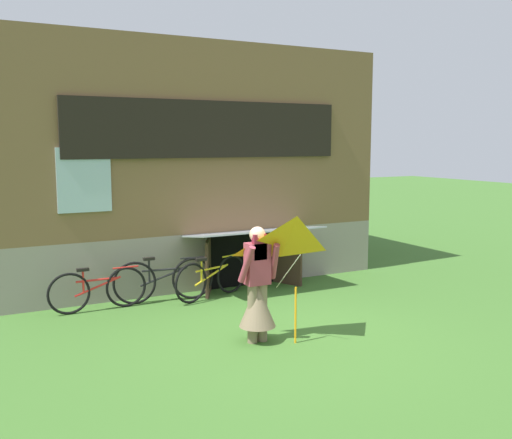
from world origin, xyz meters
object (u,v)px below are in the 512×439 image
person (258,294)px  kite (297,251)px  bicycle_yellow (212,278)px  bicycle_red (98,289)px  bicycle_black (164,280)px

person → kite: 0.94m
bicycle_yellow → bicycle_red: bearing=156.9°
person → bicycle_red: size_ratio=1.00×
person → bicycle_yellow: 2.51m
person → kite: kite is taller
person → kite: (0.29, -0.58, 0.69)m
person → bicycle_red: bearing=111.1°
kite → bicycle_black: 3.45m
person → bicycle_yellow: size_ratio=1.02×
kite → bicycle_yellow: size_ratio=1.07×
person → bicycle_black: person is taller
person → bicycle_black: (-0.50, 2.63, -0.30)m
bicycle_red → kite: bearing=-58.7°
person → bicycle_yellow: person is taller
person → bicycle_yellow: (0.35, 2.47, -0.32)m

